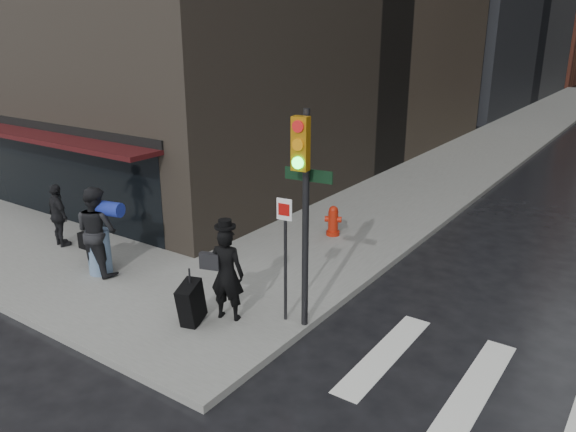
{
  "coord_description": "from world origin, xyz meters",
  "views": [
    {
      "loc": [
        6.96,
        -6.97,
        5.43
      ],
      "look_at": [
        -0.03,
        3.11,
        1.3
      ],
      "focal_mm": 35.0,
      "sensor_mm": 36.0,
      "label": 1
    }
  ],
  "objects_px": {
    "man_overcoat": "(219,278)",
    "man_greycoat": "(59,215)",
    "man_jeans": "(97,231)",
    "traffic_light": "(302,192)",
    "fire_hydrant": "(333,222)"
  },
  "relations": [
    {
      "from": "man_greycoat",
      "to": "traffic_light",
      "type": "relative_size",
      "value": 0.4
    },
    {
      "from": "man_overcoat",
      "to": "fire_hydrant",
      "type": "height_order",
      "value": "man_overcoat"
    },
    {
      "from": "man_overcoat",
      "to": "man_jeans",
      "type": "height_order",
      "value": "man_jeans"
    },
    {
      "from": "fire_hydrant",
      "to": "traffic_light",
      "type": "bearing_deg",
      "value": -66.59
    },
    {
      "from": "man_overcoat",
      "to": "traffic_light",
      "type": "distance_m",
      "value": 2.32
    },
    {
      "from": "man_greycoat",
      "to": "traffic_light",
      "type": "bearing_deg",
      "value": -167.53
    },
    {
      "from": "man_jeans",
      "to": "fire_hydrant",
      "type": "height_order",
      "value": "man_jeans"
    },
    {
      "from": "traffic_light",
      "to": "man_jeans",
      "type": "bearing_deg",
      "value": 178.92
    },
    {
      "from": "man_greycoat",
      "to": "fire_hydrant",
      "type": "xyz_separation_m",
      "value": [
        5.29,
        4.6,
        -0.44
      ]
    },
    {
      "from": "man_overcoat",
      "to": "traffic_light",
      "type": "relative_size",
      "value": 0.5
    },
    {
      "from": "man_greycoat",
      "to": "fire_hydrant",
      "type": "height_order",
      "value": "man_greycoat"
    },
    {
      "from": "man_overcoat",
      "to": "man_greycoat",
      "type": "bearing_deg",
      "value": -22.61
    },
    {
      "from": "man_greycoat",
      "to": "man_jeans",
      "type": "bearing_deg",
      "value": 179.13
    },
    {
      "from": "man_greycoat",
      "to": "traffic_light",
      "type": "xyz_separation_m",
      "value": [
        7.24,
        0.08,
        1.78
      ]
    },
    {
      "from": "traffic_light",
      "to": "man_overcoat",
      "type": "bearing_deg",
      "value": -162.5
    }
  ]
}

